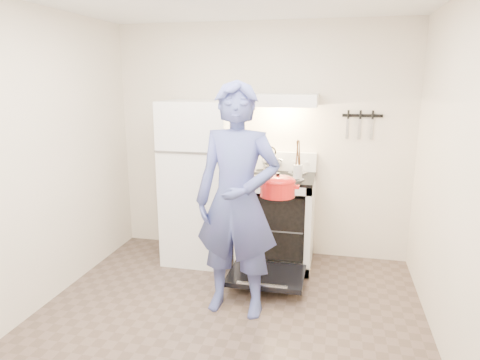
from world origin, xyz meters
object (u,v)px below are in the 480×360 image
refrigerator (201,182)px  stove_body (276,221)px  dutch_oven (278,188)px  tea_kettle (270,159)px  person (237,201)px

refrigerator → stove_body: refrigerator is taller
refrigerator → stove_body: 0.90m
refrigerator → dutch_oven: size_ratio=4.71×
stove_body → refrigerator: bearing=-178.2°
tea_kettle → person: bearing=-94.1°
refrigerator → stove_body: (0.81, 0.02, -0.39)m
stove_body → person: (-0.18, -1.02, 0.49)m
tea_kettle → dutch_oven: size_ratio=0.75×
refrigerator → tea_kettle: bearing=14.7°
tea_kettle → dutch_oven: (0.21, -0.97, -0.06)m
person → dutch_oven: person is taller
stove_body → person: bearing=-100.0°
refrigerator → tea_kettle: size_ratio=6.25×
stove_body → tea_kettle: (-0.10, 0.16, 0.63)m
tea_kettle → person: 1.19m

